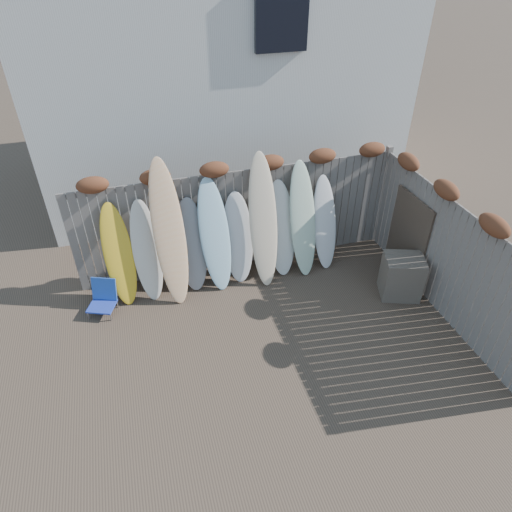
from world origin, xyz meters
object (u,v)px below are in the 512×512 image
object	(u,v)px
wooden_crate	(402,276)
lattice_panel	(408,237)
surfboard_0	(119,255)
beach_chair	(103,297)

from	to	relation	value
wooden_crate	lattice_panel	world-z (taller)	lattice_panel
lattice_panel	surfboard_0	world-z (taller)	surfboard_0
beach_chair	lattice_panel	size ratio (longest dim) A/B	0.37
lattice_panel	beach_chair	bearing A→B (deg)	173.45
wooden_crate	lattice_panel	xyz separation A→B (m)	(0.39, 0.58, 0.42)
beach_chair	wooden_crate	bearing A→B (deg)	-11.93
beach_chair	lattice_panel	bearing A→B (deg)	-5.29
beach_chair	lattice_panel	xyz separation A→B (m)	(5.55, -0.51, 0.54)
lattice_panel	surfboard_0	distance (m)	5.22
lattice_panel	surfboard_0	xyz separation A→B (m)	(-5.16, 0.79, 0.09)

